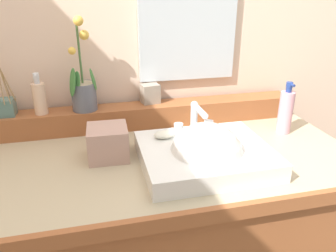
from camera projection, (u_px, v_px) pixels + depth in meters
name	position (u px, v px, depth m)	size (l,w,h in m)	color
wall_back	(125.00, 21.00, 1.34)	(3.31, 0.20, 2.45)	beige
vanity_cabinet	(149.00, 249.00, 1.27)	(1.43, 0.67, 0.83)	#98542E
back_ledge	(135.00, 116.00, 1.33)	(1.35, 0.11, 0.09)	#98542E
sink_basin	(206.00, 157.00, 1.04)	(0.41, 0.34, 0.27)	white
soap_bar	(164.00, 135.00, 1.09)	(0.07, 0.04, 0.02)	silver
potted_plant	(83.00, 89.00, 1.23)	(0.11, 0.11, 0.35)	slate
soap_dispenser	(39.00, 97.00, 1.20)	(0.05, 0.05, 0.15)	beige
reed_diffuser	(6.00, 106.00, 1.19)	(0.08, 0.10, 0.25)	#4E7069
trinket_box	(150.00, 94.00, 1.33)	(0.07, 0.06, 0.08)	gray
lotion_bottle	(286.00, 111.00, 1.25)	(0.05, 0.06, 0.20)	pink
tissue_box	(108.00, 142.00, 1.08)	(0.13, 0.13, 0.11)	tan
mirror	(188.00, 17.00, 1.28)	(0.40, 0.02, 0.50)	silver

